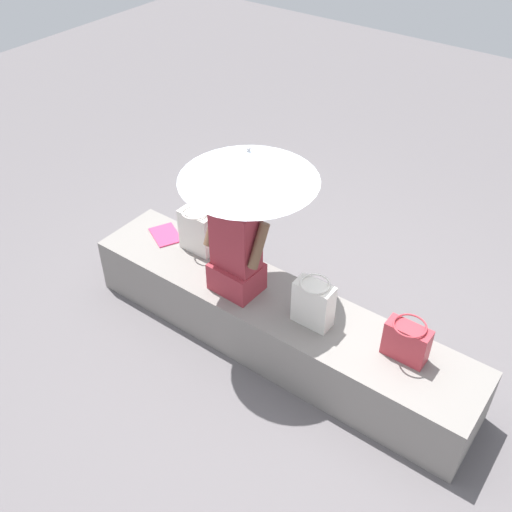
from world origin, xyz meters
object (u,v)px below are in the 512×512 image
handbag_black (407,341)px  magazine (166,235)px  shoulder_bag_spare (196,231)px  person_seated (236,246)px  tote_bag_canvas (313,303)px  parasol (249,166)px

handbag_black → magazine: (-2.13, 0.04, -0.13)m
shoulder_bag_spare → magazine: (-0.33, -0.01, -0.18)m
person_seated → magazine: 0.95m
tote_bag_canvas → shoulder_bag_spare: size_ratio=0.96×
tote_bag_canvas → shoulder_bag_spare: 1.16m
person_seated → magazine: person_seated is taller
shoulder_bag_spare → handbag_black: bearing=-1.8°
tote_bag_canvas → handbag_black: bearing=7.7°
shoulder_bag_spare → parasol: bearing=-11.3°
person_seated → magazine: bearing=169.5°
tote_bag_canvas → magazine: 1.50m
handbag_black → tote_bag_canvas: size_ratio=0.81×
shoulder_bag_spare → magazine: size_ratio=1.31×
tote_bag_canvas → magazine: tote_bag_canvas is taller
person_seated → shoulder_bag_spare: bearing=161.8°
person_seated → tote_bag_canvas: 0.66m
person_seated → handbag_black: 1.30m
tote_bag_canvas → parasol: bearing=177.6°
parasol → magazine: parasol is taller
parasol → person_seated: bearing=-146.0°
shoulder_bag_spare → magazine: shoulder_bag_spare is taller
person_seated → shoulder_bag_spare: 0.59m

